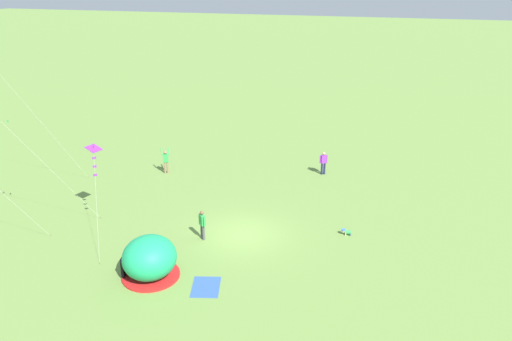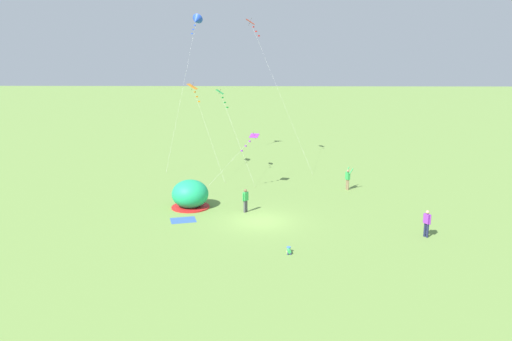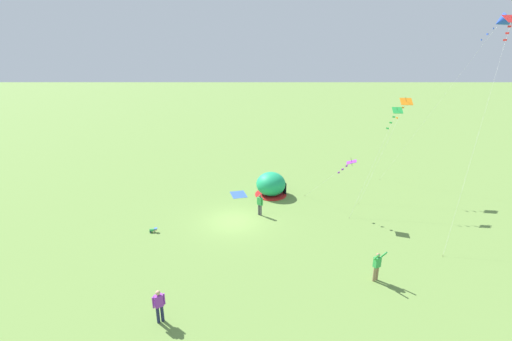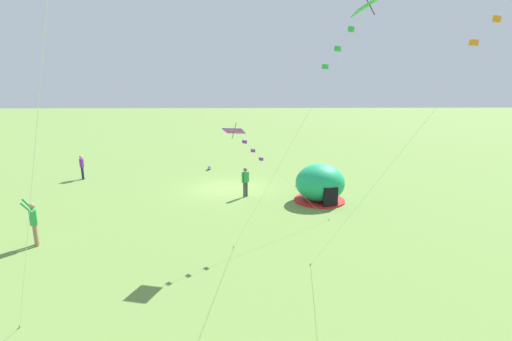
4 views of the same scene
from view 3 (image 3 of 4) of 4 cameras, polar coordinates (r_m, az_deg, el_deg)
ground_plane at (r=26.15m, az=-3.66°, el=-8.44°), size 300.00×300.00×0.00m
popup_tent at (r=30.50m, az=2.51°, el=-2.35°), size 2.81×2.81×2.10m
picnic_blanket at (r=30.94m, az=-2.93°, el=-4.01°), size 1.98×1.70×0.01m
toddler_crawling at (r=25.57m, az=-16.74°, el=-9.47°), size 0.28×0.55×0.32m
person_far_back at (r=20.47m, az=19.52°, el=-14.61°), size 0.64×0.72×1.89m
person_near_tent at (r=26.67m, az=0.65°, el=-5.55°), size 0.43×0.47×1.72m
person_center_field at (r=17.47m, az=-15.85°, el=-20.70°), size 0.40×0.52×1.72m
kite_green at (r=29.40m, az=22.18°, el=8.57°), size 3.66×4.42×8.07m
kite_red at (r=29.57m, az=36.66°, el=18.84°), size 6.50×5.78×14.57m
kite_orange at (r=32.58m, az=23.55°, el=10.06°), size 3.80×4.84×8.55m
kite_purple at (r=26.21m, az=15.15°, el=0.98°), size 4.81×3.07×4.80m
kite_blue at (r=36.32m, az=35.63°, el=19.50°), size 3.02×8.19×15.20m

